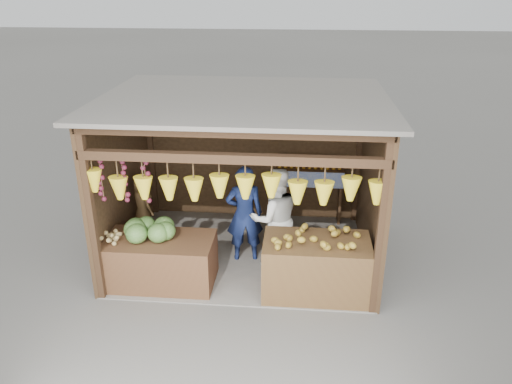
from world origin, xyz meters
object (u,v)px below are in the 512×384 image
man_standing (245,214)px  vendor_seated (142,203)px  counter_right (316,268)px  woman_standing (275,218)px  counter_left (157,261)px

man_standing → vendor_seated: bearing=-19.7°
vendor_seated → counter_right: bearing=-158.2°
counter_right → woman_standing: (-0.63, 0.74, 0.40)m
counter_right → counter_left: bearing=178.4°
counter_left → woman_standing: woman_standing is taller
counter_left → vendor_seated: (-0.52, 1.08, 0.44)m
counter_left → counter_right: bearing=-1.6°
counter_left → man_standing: bearing=33.2°
woman_standing → vendor_seated: woman_standing is taller
man_standing → vendor_seated: 1.77m
woman_standing → vendor_seated: bearing=-28.2°
man_standing → counter_left: bearing=22.5°
woman_standing → vendor_seated: size_ratio=1.73×
counter_left → woman_standing: bearing=21.3°
woman_standing → vendor_seated: 2.29m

